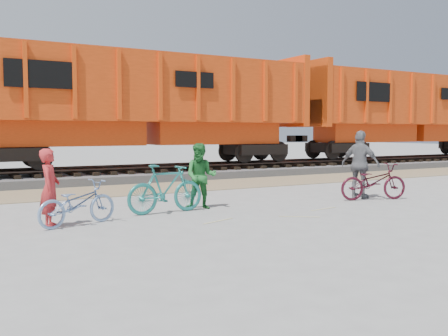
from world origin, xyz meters
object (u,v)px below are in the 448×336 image
Objects in this scene: bicycle_blue at (77,203)px; person_solo at (50,188)px; bicycle_teal at (166,189)px; hopper_car_right at (408,111)px; person_woman at (360,165)px; person_man at (201,176)px; bicycle_maroon at (373,182)px; hopper_car_center at (146,103)px.

bicycle_blue is 0.60m from person_solo.
bicycle_blue is 0.91× the size of bicycle_teal.
hopper_car_right reaches higher than person_woman.
bicycle_teal is (-17.60, -8.30, -2.44)m from hopper_car_right.
hopper_car_right is 14.81m from person_woman.
person_man is at bearing -95.48° from bicycle_blue.
bicycle_maroon reaches higher than bicycle_blue.
hopper_car_right is at bearing -74.23° from person_woman.
hopper_car_right is at bearing -36.06° from bicycle_maroon.
person_solo is 0.97× the size of person_man.
person_woman is at bearing -70.04° from hopper_car_center.
bicycle_teal is at bearing -107.38° from hopper_car_center.
person_woman is (8.33, 0.16, 0.18)m from person_solo.
person_woman is (-11.88, -8.59, -2.06)m from hopper_car_right.
person_woman reaches higher than bicycle_teal.
bicycle_maroon is at bearing -72.41° from person_solo.
person_man is 4.75m from person_woman.
person_solo reaches higher than bicycle_blue.
hopper_car_right is (15.00, 0.00, 0.00)m from hopper_car_center.
hopper_car_right is 18.60m from person_man.
person_solo is (-8.43, 0.24, 0.27)m from bicycle_maroon.
bicycle_blue is at bearing -118.03° from hopper_car_center.
bicycle_teal is (-2.60, -8.30, -2.44)m from hopper_car_center.
hopper_car_right reaches higher than bicycle_teal.
hopper_car_center reaches higher than bicycle_maroon.
hopper_car_center and hopper_car_right have the same top height.
hopper_car_center is 9.37m from person_woman.
person_woman is (-0.10, 0.40, 0.45)m from bicycle_maroon.
person_man is (3.61, 0.65, 0.02)m from person_solo.
bicycle_teal is 1.22× the size of person_solo.
bicycle_maroon is 1.01× the size of person_woman.
bicycle_maroon is (3.22, -8.99, -2.50)m from hopper_car_center.
person_man is at bearing -82.05° from bicycle_teal.
person_woman reaches higher than person_man.
bicycle_maroon is at bearing -100.17° from bicycle_teal.
person_solo is at bearing -120.78° from hopper_car_center.
hopper_car_center is 10.43m from person_solo.
bicycle_blue is 3.22m from person_man.
hopper_car_center is at bearing 180.00° from hopper_car_right.
person_man is 0.84× the size of person_woman.
bicycle_blue is at bearing 105.53° from bicycle_maroon.
hopper_car_center is at bearing 36.28° from bicycle_maroon.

